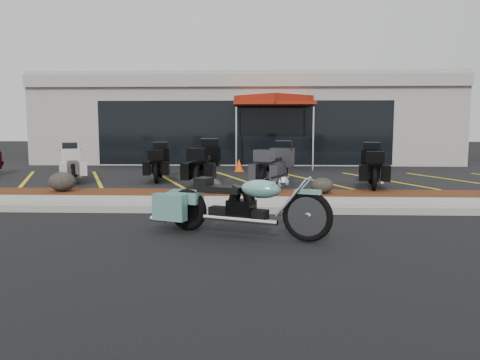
{
  "coord_description": "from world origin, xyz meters",
  "views": [
    {
      "loc": [
        0.61,
        -8.59,
        1.79
      ],
      "look_at": [
        0.21,
        1.2,
        0.65
      ],
      "focal_mm": 35.0,
      "sensor_mm": 36.0,
      "label": 1
    }
  ],
  "objects_px": {
    "hero_cruiser": "(308,209)",
    "popup_canopy": "(274,102)",
    "traffic_cone": "(239,165)",
    "touring_white": "(70,161)"
  },
  "relations": [
    {
      "from": "hero_cruiser",
      "to": "traffic_cone",
      "type": "bearing_deg",
      "value": 120.21
    },
    {
      "from": "hero_cruiser",
      "to": "popup_canopy",
      "type": "relative_size",
      "value": 0.81
    },
    {
      "from": "traffic_cone",
      "to": "popup_canopy",
      "type": "relative_size",
      "value": 0.12
    },
    {
      "from": "popup_canopy",
      "to": "traffic_cone",
      "type": "bearing_deg",
      "value": -137.05
    },
    {
      "from": "hero_cruiser",
      "to": "popup_canopy",
      "type": "xyz_separation_m",
      "value": [
        -0.17,
        11.67,
        2.19
      ]
    },
    {
      "from": "hero_cruiser",
      "to": "touring_white",
      "type": "xyz_separation_m",
      "value": [
        -6.54,
        7.03,
        0.19
      ]
    },
    {
      "from": "hero_cruiser",
      "to": "traffic_cone",
      "type": "xyz_separation_m",
      "value": [
        -1.46,
        9.67,
        -0.16
      ]
    },
    {
      "from": "touring_white",
      "to": "popup_canopy",
      "type": "height_order",
      "value": "popup_canopy"
    },
    {
      "from": "hero_cruiser",
      "to": "popup_canopy",
      "type": "distance_m",
      "value": 11.87
    },
    {
      "from": "popup_canopy",
      "to": "hero_cruiser",
      "type": "bearing_deg",
      "value": -103.41
    }
  ]
}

